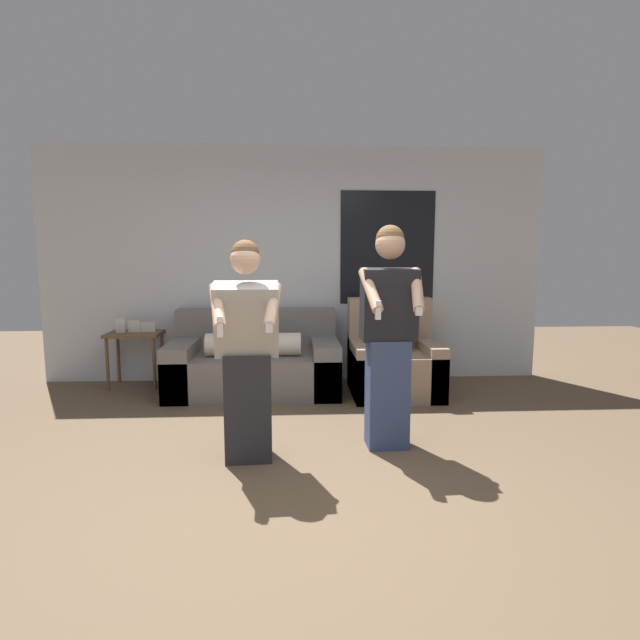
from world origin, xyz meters
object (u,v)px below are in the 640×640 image
object	(u,v)px
side_table	(135,340)
person_right	(388,336)
armchair	(394,363)
couch	(255,364)
person_left	(247,353)

from	to	relation	value
side_table	person_right	size ratio (longest dim) A/B	0.45
armchair	side_table	bearing A→B (deg)	171.23
couch	person_left	distance (m)	1.93
couch	side_table	distance (m)	1.39
couch	side_table	world-z (taller)	couch
couch	person_right	world-z (taller)	person_right
person_right	couch	bearing A→B (deg)	124.20
side_table	person_left	bearing A→B (deg)	-55.94
couch	person_right	distance (m)	2.08
couch	armchair	distance (m)	1.49
armchair	person_left	size ratio (longest dim) A/B	0.64
armchair	side_table	distance (m)	2.86
couch	armchair	size ratio (longest dim) A/B	1.79
side_table	person_right	bearing A→B (deg)	-37.73
couch	armchair	bearing A→B (deg)	-6.91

